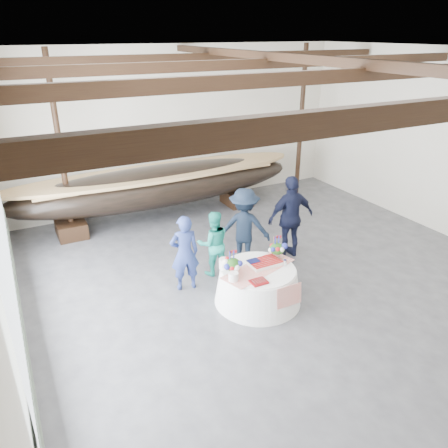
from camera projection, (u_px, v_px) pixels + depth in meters
floor at (301, 296)px, 8.65m from camera, size 10.00×12.00×0.01m
wall_back at (181, 127)px, 12.60m from camera, size 10.00×0.02×4.50m
ceiling at (322, 52)px, 6.82m from camera, size 10.00×12.00×0.01m
pavilion_structure at (288, 81)px, 7.71m from camera, size 9.80×11.76×4.50m
open_bay at (6, 245)px, 6.63m from camera, size 0.03×7.00×3.20m
longboat_display at (159, 186)px, 11.82m from camera, size 8.05×1.61×1.51m
banquet_table at (258, 285)px, 8.34m from camera, size 1.66×1.66×0.72m
tabletop_items at (255, 260)px, 8.21m from camera, size 1.63×1.03×0.40m
guest_woman_blue at (185, 253)px, 8.60m from camera, size 0.63×0.47×1.59m
guest_woman_teal at (213, 243)px, 9.18m from camera, size 0.80×0.68×1.43m
guest_man_left at (244, 227)px, 9.51m from camera, size 1.32×1.15×1.78m
guest_man_right at (291, 217)px, 9.81m from camera, size 1.15×0.52×1.93m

